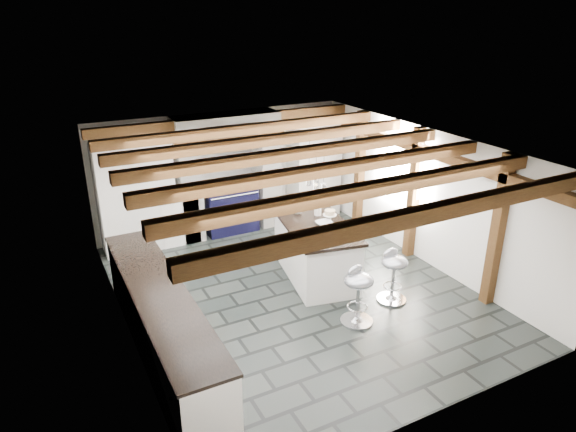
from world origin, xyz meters
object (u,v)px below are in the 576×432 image
kitchen_island (315,249)px  bar_stool_near (393,270)px  range_cooker (230,208)px  bar_stool_far (358,289)px

kitchen_island → bar_stool_near: bearing=-51.6°
bar_stool_near → range_cooker: bearing=102.4°
kitchen_island → range_cooker: bearing=114.1°
kitchen_island → bar_stool_near: 1.36m
kitchen_island → bar_stool_near: (0.62, -1.21, 0.04)m
bar_stool_far → bar_stool_near: bearing=-0.3°
bar_stool_near → kitchen_island: bearing=111.6°
range_cooker → kitchen_island: (0.55, -2.38, 0.01)m
range_cooker → bar_stool_near: size_ratio=1.21×
kitchen_island → bar_stool_far: size_ratio=2.37×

